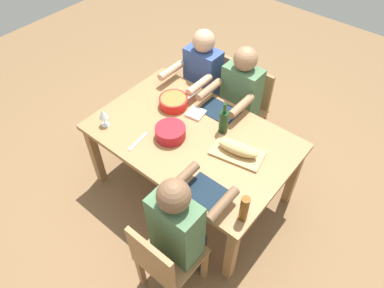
% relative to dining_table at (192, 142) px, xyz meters
% --- Properties ---
extents(ground_plane, '(8.00, 8.00, 0.00)m').
position_rel_dining_table_xyz_m(ground_plane, '(0.00, 0.00, -0.66)').
color(ground_plane, brown).
extents(dining_table, '(1.64, 1.07, 0.74)m').
position_rel_dining_table_xyz_m(dining_table, '(0.00, 0.00, 0.00)').
color(dining_table, '#9E7044').
rests_on(dining_table, ground_plane).
extents(chair_far_left, '(0.40, 0.40, 0.85)m').
position_rel_dining_table_xyz_m(chair_far_left, '(-0.45, 0.85, -0.18)').
color(chair_far_left, '#9E7044').
rests_on(chair_far_left, ground_plane).
extents(diner_far_left, '(0.41, 0.53, 1.20)m').
position_rel_dining_table_xyz_m(diner_far_left, '(-0.45, 0.67, 0.04)').
color(diner_far_left, '#2D2D38').
rests_on(diner_far_left, ground_plane).
extents(chair_near_right, '(0.40, 0.40, 0.85)m').
position_rel_dining_table_xyz_m(chair_near_right, '(0.45, -0.85, -0.18)').
color(chair_near_right, '#9E7044').
rests_on(chair_near_right, ground_plane).
extents(diner_near_right, '(0.41, 0.53, 1.20)m').
position_rel_dining_table_xyz_m(diner_near_right, '(0.45, -0.67, 0.04)').
color(diner_near_right, '#2D2D38').
rests_on(diner_near_right, ground_plane).
extents(chair_far_center, '(0.40, 0.40, 0.85)m').
position_rel_dining_table_xyz_m(chair_far_center, '(0.00, 0.85, -0.18)').
color(chair_far_center, '#9E7044').
rests_on(chair_far_center, ground_plane).
extents(diner_far_center, '(0.41, 0.53, 1.20)m').
position_rel_dining_table_xyz_m(diner_far_center, '(-0.00, 0.67, 0.04)').
color(diner_far_center, '#2D2D38').
rests_on(diner_far_center, ground_plane).
extents(serving_bowl_salad, '(0.25, 0.25, 0.10)m').
position_rel_dining_table_xyz_m(serving_bowl_salad, '(-0.12, -0.13, 0.14)').
color(serving_bowl_salad, '#B21923').
rests_on(serving_bowl_salad, dining_table).
extents(serving_bowl_fruit, '(0.25, 0.25, 0.09)m').
position_rel_dining_table_xyz_m(serving_bowl_fruit, '(-0.35, 0.17, 0.13)').
color(serving_bowl_fruit, red).
rests_on(serving_bowl_fruit, dining_table).
extents(cutting_board, '(0.44, 0.29, 0.02)m').
position_rel_dining_table_xyz_m(cutting_board, '(0.40, 0.06, 0.09)').
color(cutting_board, tan).
rests_on(cutting_board, dining_table).
extents(bread_loaf, '(0.34, 0.17, 0.09)m').
position_rel_dining_table_xyz_m(bread_loaf, '(0.40, 0.06, 0.15)').
color(bread_loaf, tan).
rests_on(bread_loaf, cutting_board).
extents(wine_bottle, '(0.08, 0.08, 0.29)m').
position_rel_dining_table_xyz_m(wine_bottle, '(0.17, 0.20, 0.19)').
color(wine_bottle, '#193819').
rests_on(wine_bottle, dining_table).
extents(beer_bottle, '(0.06, 0.06, 0.22)m').
position_rel_dining_table_xyz_m(beer_bottle, '(0.75, -0.38, 0.19)').
color(beer_bottle, brown).
rests_on(beer_bottle, dining_table).
extents(wine_glass, '(0.08, 0.08, 0.17)m').
position_rel_dining_table_xyz_m(wine_glass, '(-0.63, -0.37, 0.20)').
color(wine_glass, silver).
rests_on(wine_glass, dining_table).
extents(fork_far_left, '(0.04, 0.17, 0.01)m').
position_rel_dining_table_xyz_m(fork_far_left, '(-0.31, 0.37, 0.08)').
color(fork_far_left, silver).
rests_on(fork_far_left, dining_table).
extents(placemat_near_right, '(0.32, 0.23, 0.01)m').
position_rel_dining_table_xyz_m(placemat_near_right, '(0.45, -0.37, 0.08)').
color(placemat_near_right, '#142333').
rests_on(placemat_near_right, dining_table).
extents(placemat_far_center, '(0.32, 0.23, 0.01)m').
position_rel_dining_table_xyz_m(placemat_far_center, '(0.00, 0.37, 0.08)').
color(placemat_far_center, '#142333').
rests_on(placemat_far_center, dining_table).
extents(carving_knife, '(0.05, 0.23, 0.01)m').
position_rel_dining_table_xyz_m(carving_knife, '(-0.28, -0.33, 0.08)').
color(carving_knife, silver).
rests_on(carving_knife, dining_table).
extents(napkin_stack, '(0.16, 0.16, 0.02)m').
position_rel_dining_table_xyz_m(napkin_stack, '(-0.13, 0.21, 0.09)').
color(napkin_stack, white).
rests_on(napkin_stack, dining_table).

